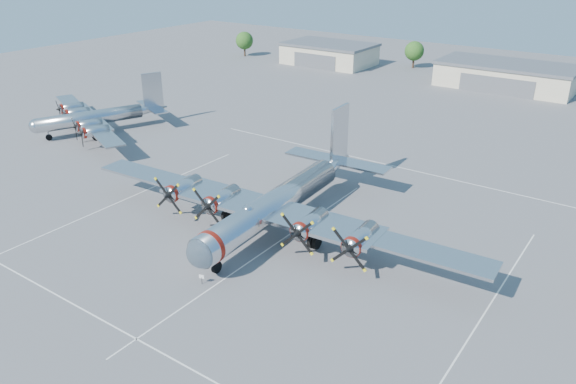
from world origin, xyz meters
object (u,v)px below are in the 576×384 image
Objects in this scene: main_bomber_b29 at (280,227)px; hangar_west at (329,54)px; bomber_west at (99,132)px; tree_far_west at (244,41)px; info_placard at (202,278)px; hangar_center at (506,75)px; tree_west at (414,51)px.

hangar_west is at bearing 114.90° from main_bomber_b29.
hangar_west is 71.33m from bomber_west.
tree_far_west is at bearing 131.91° from bomber_west.
hangar_west is at bearing 111.44° from bomber_west.
info_placard is at bearing -65.24° from hangar_west.
main_bomber_b29 is 13.62m from info_placard.
info_placard is at bearing -89.69° from main_bomber_b29.
tree_far_west reaches higher than main_bomber_b29.
tree_far_west is 0.20× the size of bomber_west.
hangar_center is 85.33m from bomber_west.
hangar_west and hangar_center have the same top height.
tree_far_west is at bearing 128.33° from main_bomber_b29.
tree_west is 0.20× the size of bomber_west.
tree_west is 105.83m from info_placard.
hangar_center is 4.31× the size of tree_far_west.
bomber_west is 34.08× the size of info_placard.
tree_far_west is (-25.00, -3.96, 1.51)m from hangar_west.
tree_west is at bearing 162.18° from hangar_center.
tree_west is (45.00, 12.00, 0.00)m from tree_far_west.
tree_far_west is (-70.00, -3.96, 1.51)m from hangar_center.
tree_west reaches higher than hangar_west.
hangar_west is at bearing 9.01° from tree_far_west.
tree_west is (20.00, 8.04, 1.51)m from hangar_west.
tree_west is at bearing 14.93° from tree_far_west.
hangar_west is at bearing -158.11° from tree_west.
tree_west reaches higher than bomber_west.
hangar_west is 92.16m from main_bomber_b29.
hangar_west is 3.40× the size of tree_west.
main_bomber_b29 is 1.43× the size of bomber_west.
info_placard is (23.83, -103.05, -3.53)m from tree_west.
tree_far_west reaches higher than hangar_west.
bomber_west is (-44.92, 10.18, 0.00)m from main_bomber_b29.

